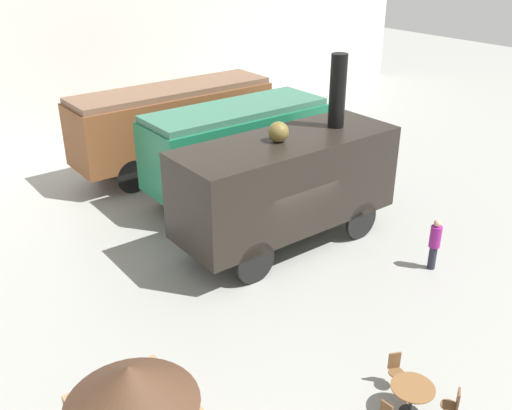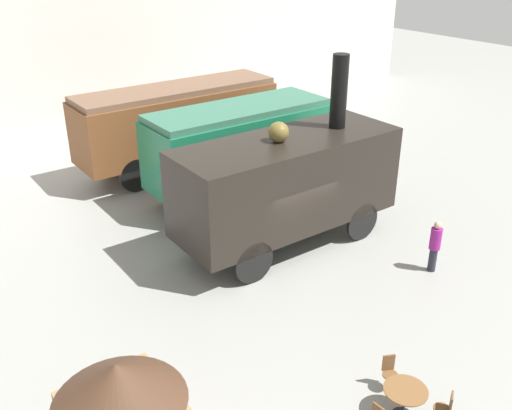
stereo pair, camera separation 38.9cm
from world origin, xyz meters
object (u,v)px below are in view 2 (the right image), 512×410
at_px(steam_locomotive, 287,180).
at_px(streamlined_locomotive, 254,140).
at_px(passenger_coach_wooden, 178,119).
at_px(cafe_chair_0, 389,370).
at_px(cafe_table_near, 405,394).
at_px(visitor_person, 435,245).

bearing_deg(steam_locomotive, streamlined_locomotive, 68.81).
height_order(passenger_coach_wooden, steam_locomotive, steam_locomotive).
xyz_separation_m(streamlined_locomotive, cafe_chair_0, (-3.92, -10.69, -1.67)).
xyz_separation_m(steam_locomotive, cafe_table_near, (-2.72, -7.42, -1.70)).
xyz_separation_m(streamlined_locomotive, cafe_table_near, (-4.28, -11.45, -1.60)).
height_order(passenger_coach_wooden, visitor_person, passenger_coach_wooden).
xyz_separation_m(passenger_coach_wooden, cafe_table_near, (-3.14, -15.42, -1.66)).
relative_size(passenger_coach_wooden, visitor_person, 5.18).
xyz_separation_m(steam_locomotive, visitor_person, (2.55, -4.00, -1.37)).
xyz_separation_m(passenger_coach_wooden, visitor_person, (2.12, -12.00, -1.32)).
distance_m(passenger_coach_wooden, steam_locomotive, 8.02).
xyz_separation_m(steam_locomotive, cafe_chair_0, (-2.35, -6.66, -1.78)).
relative_size(cafe_table_near, cafe_chair_0, 1.08).
relative_size(steam_locomotive, visitor_person, 4.44).
relative_size(passenger_coach_wooden, cafe_table_near, 9.26).
height_order(streamlined_locomotive, cafe_table_near, streamlined_locomotive).
bearing_deg(streamlined_locomotive, passenger_coach_wooden, 105.94).
xyz_separation_m(cafe_table_near, visitor_person, (5.26, 3.42, 0.33)).
height_order(streamlined_locomotive, visitor_person, streamlined_locomotive).
relative_size(streamlined_locomotive, cafe_chair_0, 10.03).
relative_size(passenger_coach_wooden, steam_locomotive, 1.17).
bearing_deg(visitor_person, cafe_chair_0, -151.51).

